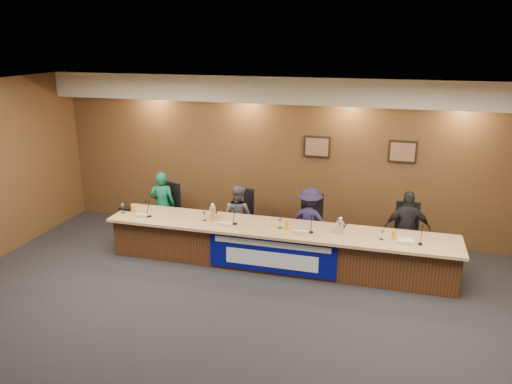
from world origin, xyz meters
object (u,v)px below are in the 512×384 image
office_chair_d (406,237)px  carafe_right (340,227)px  dais_body (277,247)px  office_chair_c (310,228)px  panelist_c (310,221)px  office_chair_b (240,220)px  panelist_a (163,205)px  banner (271,255)px  speakerphone (127,208)px  panelist_b (238,216)px  carafe_left (213,213)px  panelist_d (407,229)px  office_chair_a (165,213)px

office_chair_d → carafe_right: bearing=-144.4°
dais_body → office_chair_c: bearing=59.0°
office_chair_d → carafe_right: carafe_right is taller
dais_body → panelist_c: size_ratio=4.66×
office_chair_b → panelist_c: bearing=-0.4°
panelist_a → panelist_c: (2.97, 0.00, -0.04)m
office_chair_b → office_chair_d: bearing=3.7°
banner → carafe_right: (1.08, 0.37, 0.48)m
speakerphone → panelist_b: bearing=16.7°
carafe_left → office_chair_d: bearing=12.1°
dais_body → office_chair_d: size_ratio=12.50×
panelist_c → office_chair_d: (1.72, 0.10, -0.16)m
panelist_d → office_chair_a: bearing=-9.6°
office_chair_a → office_chair_d: size_ratio=1.00×
panelist_c → office_chair_c: panelist_c is taller
carafe_left → speakerphone: carafe_left is taller
panelist_d → speakerphone: panelist_d is taller
panelist_d → office_chair_a: 4.69m
banner → panelist_d: panelist_d is taller
office_chair_a → speakerphone: speakerphone is taller
panelist_d → carafe_right: panelist_d is taller
dais_body → office_chair_d: dais_body is taller
panelist_c → carafe_right: panelist_c is taller
panelist_a → speakerphone: bearing=40.7°
carafe_left → panelist_d: bearing=10.5°
carafe_right → speakerphone: carafe_right is taller
panelist_c → speakerphone: bearing=16.7°
dais_body → carafe_right: 1.20m
office_chair_c → carafe_right: size_ratio=2.13×
panelist_a → office_chair_c: 2.97m
office_chair_c → carafe_left: carafe_left is taller
panelist_b → office_chair_c: 1.40m
panelist_b → speakerphone: panelist_b is taller
banner → carafe_left: size_ratio=9.28×
carafe_left → banner: bearing=-20.4°
banner → office_chair_b: size_ratio=4.58×
banner → office_chair_c: (0.45, 1.17, 0.10)m
banner → panelist_b: (-0.93, 1.07, 0.23)m
carafe_left → office_chair_c: bearing=23.6°
panelist_b → office_chair_a: (-1.58, 0.10, -0.13)m
office_chair_d → speakerphone: (-5.13, -0.71, 0.30)m
office_chair_a → carafe_right: 3.70m
dais_body → office_chair_c: dais_body is taller
panelist_b → carafe_left: size_ratio=5.16×
panelist_d → office_chair_c: (-1.72, 0.10, -0.20)m
panelist_b → panelist_d: size_ratio=0.90×
dais_body → office_chair_b: size_ratio=12.50×
office_chair_b → panelist_d: bearing=1.9°
banner → office_chair_d: bearing=28.3°
speakerphone → carafe_left: bearing=-0.6°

